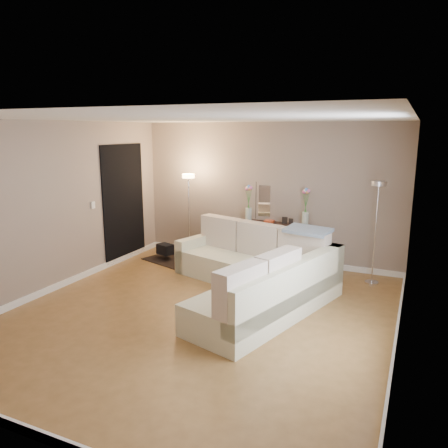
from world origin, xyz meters
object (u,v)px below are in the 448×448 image
at_px(floor_lamp_lit, 189,199).
at_px(floor_lamp_unlit, 377,212).
at_px(console_table, 271,240).
at_px(sectional_sofa, 256,273).

bearing_deg(floor_lamp_lit, floor_lamp_unlit, -0.95).
xyz_separation_m(console_table, floor_lamp_lit, (-1.57, -0.31, 0.72)).
height_order(sectional_sofa, floor_lamp_unlit, floor_lamp_unlit).
height_order(console_table, floor_lamp_lit, floor_lamp_lit).
height_order(floor_lamp_lit, floor_lamp_unlit, floor_lamp_unlit).
relative_size(sectional_sofa, console_table, 2.53).
bearing_deg(floor_lamp_lit, sectional_sofa, -35.39).
bearing_deg(console_table, floor_lamp_unlit, -11.28).
bearing_deg(floor_lamp_unlit, floor_lamp_lit, 179.05).
bearing_deg(console_table, sectional_sofa, -79.67).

